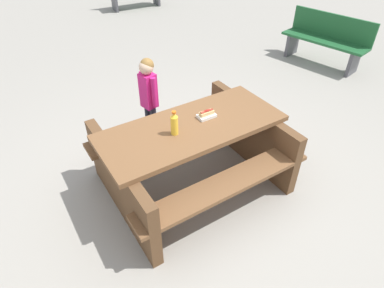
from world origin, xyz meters
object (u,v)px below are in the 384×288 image
picnic_table (192,150)px  park_bench_near (326,39)px  hotdog_tray (207,114)px  child_in_coat (148,91)px  soda_bottle (174,124)px

picnic_table → park_bench_near: size_ratio=1.17×
hotdog_tray → child_in_coat: child_in_coat is taller
soda_bottle → park_bench_near: soda_bottle is taller
soda_bottle → child_in_coat: child_in_coat is taller
picnic_table → hotdog_tray: hotdog_tray is taller
picnic_table → park_bench_near: 3.94m
picnic_table → hotdog_tray: (0.20, 0.04, 0.34)m
soda_bottle → hotdog_tray: bearing=9.3°
child_in_coat → soda_bottle: bearing=-102.8°
hotdog_tray → child_in_coat: bearing=101.9°
soda_bottle → child_in_coat: (0.22, 0.96, -0.17)m
soda_bottle → park_bench_near: size_ratio=0.16×
soda_bottle → hotdog_tray: 0.42m
hotdog_tray → soda_bottle: bearing=-170.7°
picnic_table → child_in_coat: bearing=89.4°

